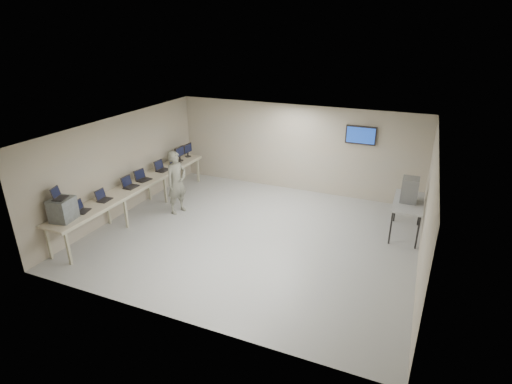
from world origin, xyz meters
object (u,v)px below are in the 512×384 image
at_px(workbench, 137,186).
at_px(side_table, 408,204).
at_px(soldier, 177,182).
at_px(equipment_box, 63,209).

xyz_separation_m(workbench, side_table, (7.19, 1.62, 0.03)).
relative_size(soldier, side_table, 1.18).
bearing_deg(workbench, side_table, 12.71).
distance_m(equipment_box, side_table, 8.35).
bearing_deg(side_table, soldier, -169.63).
height_order(soldier, side_table, soldier).
height_order(equipment_box, soldier, soldier).
relative_size(equipment_box, side_table, 0.35).
distance_m(workbench, equipment_box, 2.53).
xyz_separation_m(equipment_box, soldier, (1.07, 2.99, -0.25)).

